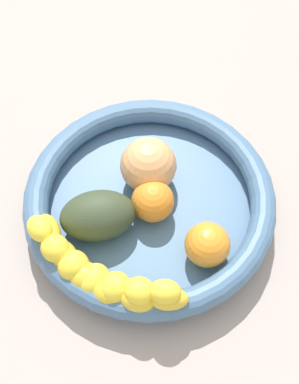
{
  "coord_description": "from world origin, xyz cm",
  "views": [
    {
      "loc": [
        29.77,
        -11.54,
        59.84
      ],
      "look_at": [
        0.0,
        0.0,
        7.99
      ],
      "focal_mm": 47.51,
      "sensor_mm": 36.0,
      "label": 1
    }
  ],
  "objects": [
    {
      "name": "kitchen_counter",
      "position": [
        0.0,
        0.0,
        1.5
      ],
      "size": [
        120.0,
        120.0,
        3.0
      ],
      "primitive_type": "cube",
      "color": "#A49892",
      "rests_on": "ground"
    },
    {
      "name": "fruit_bowl",
      "position": [
        0.0,
        0.0,
        5.63
      ],
      "size": [
        30.91,
        30.91,
        5.08
      ],
      "color": "#476C95",
      "rests_on": "kitchen_counter"
    },
    {
      "name": "banana_draped_left",
      "position": [
        7.61,
        -9.22,
        8.18
      ],
      "size": [
        15.83,
        14.12,
        5.84
      ],
      "color": "yellow",
      "rests_on": "fruit_bowl"
    },
    {
      "name": "banana_draped_right",
      "position": [
        8.03,
        -8.97,
        7.67
      ],
      "size": [
        16.54,
        13.42,
        4.24
      ],
      "color": "yellow",
      "rests_on": "fruit_bowl"
    },
    {
      "name": "orange_front",
      "position": [
        8.74,
        3.67,
        7.62
      ],
      "size": [
        5.26,
        5.26,
        5.26
      ],
      "primitive_type": "sphere",
      "color": "orange",
      "rests_on": "fruit_bowl"
    },
    {
      "name": "orange_mid_left",
      "position": [
        1.09,
        -0.25,
        7.57
      ],
      "size": [
        5.17,
        5.17,
        5.17
      ],
      "primitive_type": "sphere",
      "color": "orange",
      "rests_on": "fruit_bowl"
    },
    {
      "name": "avocado_dark",
      "position": [
        0.74,
        -6.78,
        7.81
      ],
      "size": [
        7.74,
        9.97,
        5.65
      ],
      "primitive_type": "ellipsoid",
      "rotation": [
        0.0,
        0.0,
        1.38
      ],
      "color": "#34432C",
      "rests_on": "fruit_bowl"
    },
    {
      "name": "peach_blush",
      "position": [
        -3.36,
        1.15,
        8.49
      ],
      "size": [
        7.0,
        7.0,
        7.0
      ],
      "primitive_type": "sphere",
      "color": "#ECA96D",
      "rests_on": "fruit_bowl"
    }
  ]
}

